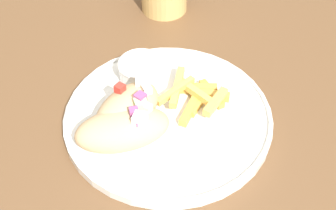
# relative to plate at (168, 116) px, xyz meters

# --- Properties ---
(table) EXTENTS (1.23, 1.23, 0.78)m
(table) POSITION_rel_plate_xyz_m (-0.03, 0.01, -0.09)
(table) COLOR brown
(table) RESTS_ON ground_plane
(plate) EXTENTS (0.31, 0.31, 0.02)m
(plate) POSITION_rel_plate_xyz_m (0.00, 0.00, 0.00)
(plate) COLOR white
(plate) RESTS_ON table
(pita_sandwich_near) EXTENTS (0.14, 0.10, 0.06)m
(pita_sandwich_near) POSITION_rel_plate_xyz_m (-0.08, -0.02, 0.03)
(pita_sandwich_near) COLOR tan
(pita_sandwich_near) RESTS_ON plate
(pita_sandwich_far) EXTENTS (0.13, 0.11, 0.06)m
(pita_sandwich_far) POSITION_rel_plate_xyz_m (-0.06, 0.01, 0.03)
(pita_sandwich_far) COLOR tan
(pita_sandwich_far) RESTS_ON plate
(fries_pile) EXTENTS (0.11, 0.11, 0.02)m
(fries_pile) POSITION_rel_plate_xyz_m (0.05, 0.01, 0.02)
(fries_pile) COLOR gold
(fries_pile) RESTS_ON plate
(sauce_ramekin) EXTENTS (0.07, 0.07, 0.03)m
(sauce_ramekin) POSITION_rel_plate_xyz_m (-0.00, 0.09, 0.02)
(sauce_ramekin) COLOR white
(sauce_ramekin) RESTS_ON plate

